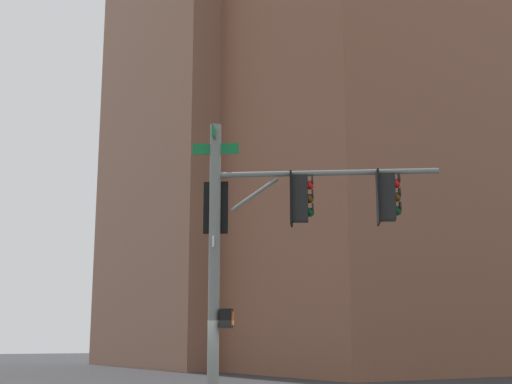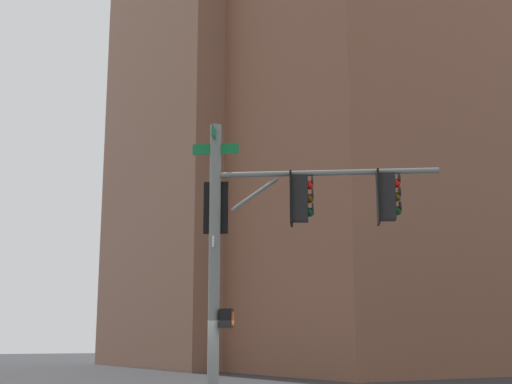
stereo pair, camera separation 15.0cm
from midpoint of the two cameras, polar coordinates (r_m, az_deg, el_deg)
signal_pole_assembly at (r=15.48m, az=0.41°, el=-3.23°), size 4.33×3.48×6.79m
building_brick_nearside at (r=52.83m, az=11.52°, el=7.89°), size 22.20×14.36×39.13m
building_brick_midblock at (r=57.84m, az=8.98°, el=4.09°), size 23.17×17.99×35.31m
building_brick_farside at (r=62.94m, az=-2.30°, el=4.93°), size 16.62×19.38×40.10m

